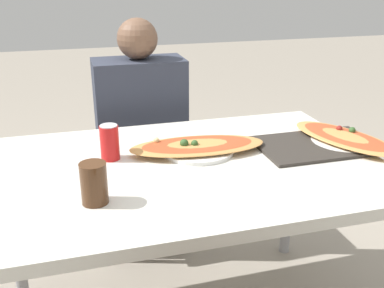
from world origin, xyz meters
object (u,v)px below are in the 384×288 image
chair_far_seated (139,151)px  drink_glass (94,183)px  soda_can (110,142)px  pizza_main (197,147)px  person_seated (141,121)px  pizza_second (344,138)px  dining_table (183,182)px

chair_far_seated → drink_glass: (-0.28, -0.96, 0.31)m
soda_can → chair_far_seated: bearing=73.0°
soda_can → drink_glass: 0.32m
chair_far_seated → pizza_main: (0.11, -0.67, 0.27)m
pizza_main → drink_glass: 0.48m
pizza_main → soda_can: size_ratio=4.08×
pizza_main → soda_can: (-0.31, 0.02, 0.04)m
pizza_main → soda_can: 0.32m
person_seated → soda_can: 0.59m
pizza_main → drink_glass: (-0.39, -0.29, 0.04)m
soda_can → drink_glass: bearing=-104.0°
drink_glass → chair_far_seated: bearing=74.0°
pizza_main → person_seated: bearing=101.2°
pizza_main → pizza_second: (0.56, -0.07, -0.00)m
pizza_second → dining_table: bearing=-177.9°
pizza_main → pizza_second: bearing=-7.2°
dining_table → person_seated: person_seated is taller
soda_can → pizza_main: bearing=-3.8°
person_seated → drink_glass: size_ratio=9.45×
soda_can → drink_glass: size_ratio=1.02×
chair_far_seated → pizza_main: bearing=99.5°
dining_table → pizza_main: pizza_main is taller
dining_table → drink_glass: drink_glass is taller
dining_table → drink_glass: bearing=-148.4°
person_seated → drink_glass: bearing=72.1°
dining_table → chair_far_seated: size_ratio=1.65×
soda_can → drink_glass: (-0.08, -0.31, -0.00)m
chair_far_seated → soda_can: soda_can is taller
pizza_second → person_seated: bearing=136.7°
soda_can → pizza_second: (0.88, -0.09, -0.04)m
chair_far_seated → pizza_second: (0.68, -0.75, 0.27)m
chair_far_seated → soda_can: (-0.20, -0.65, 0.31)m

